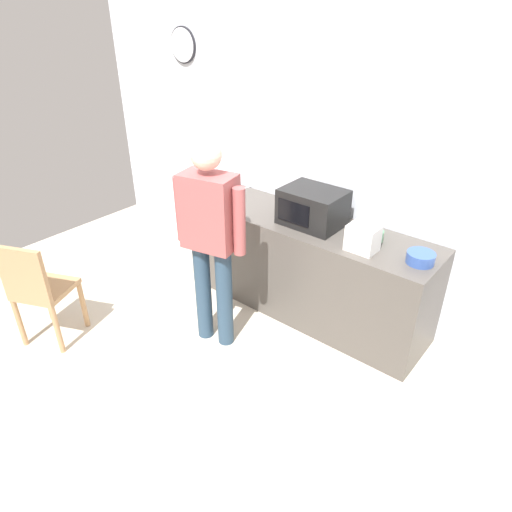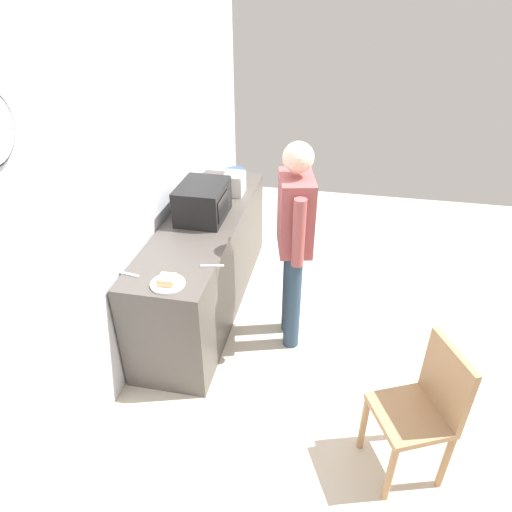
{
  "view_description": "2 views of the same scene",
  "coord_description": "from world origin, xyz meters",
  "px_view_note": "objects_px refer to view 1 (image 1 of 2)",
  "views": [
    {
      "loc": [
        2.05,
        -1.75,
        2.55
      ],
      "look_at": [
        -0.09,
        0.85,
        0.63
      ],
      "focal_mm": 32.15,
      "sensor_mm": 36.0,
      "label": 1
    },
    {
      "loc": [
        -3.17,
        0.09,
        2.66
      ],
      "look_at": [
        0.1,
        0.74,
        0.61
      ],
      "focal_mm": 32.06,
      "sensor_mm": 36.0,
      "label": 2
    }
  ],
  "objects_px": {
    "sandwich_plate": "(219,194)",
    "toaster": "(363,238)",
    "microwave": "(313,207)",
    "person_standing": "(210,232)",
    "cereal_bowl": "(373,235)",
    "fork_utensil": "(245,188)",
    "spoon_utensil": "(224,211)",
    "salad_bowl": "(421,258)",
    "wooden_chair": "(38,289)"
  },
  "relations": [
    {
      "from": "sandwich_plate",
      "to": "toaster",
      "type": "relative_size",
      "value": 1.07
    },
    {
      "from": "microwave",
      "to": "person_standing",
      "type": "relative_size",
      "value": 0.29
    },
    {
      "from": "microwave",
      "to": "person_standing",
      "type": "bearing_deg",
      "value": -113.8
    },
    {
      "from": "toaster",
      "to": "person_standing",
      "type": "bearing_deg",
      "value": -142.84
    },
    {
      "from": "cereal_bowl",
      "to": "fork_utensil",
      "type": "bearing_deg",
      "value": 172.05
    },
    {
      "from": "spoon_utensil",
      "to": "microwave",
      "type": "bearing_deg",
      "value": 21.26
    },
    {
      "from": "fork_utensil",
      "to": "spoon_utensil",
      "type": "bearing_deg",
      "value": -68.41
    },
    {
      "from": "cereal_bowl",
      "to": "spoon_utensil",
      "type": "relative_size",
      "value": 0.97
    },
    {
      "from": "salad_bowl",
      "to": "toaster",
      "type": "xyz_separation_m",
      "value": [
        -0.41,
        -0.09,
        0.06
      ]
    },
    {
      "from": "salad_bowl",
      "to": "cereal_bowl",
      "type": "xyz_separation_m",
      "value": [
        -0.42,
        0.1,
        0.0
      ]
    },
    {
      "from": "spoon_utensil",
      "to": "toaster",
      "type": "bearing_deg",
      "value": 6.48
    },
    {
      "from": "spoon_utensil",
      "to": "wooden_chair",
      "type": "bearing_deg",
      "value": -115.03
    },
    {
      "from": "microwave",
      "to": "cereal_bowl",
      "type": "relative_size",
      "value": 3.03
    },
    {
      "from": "microwave",
      "to": "toaster",
      "type": "distance_m",
      "value": 0.56
    },
    {
      "from": "cereal_bowl",
      "to": "wooden_chair",
      "type": "bearing_deg",
      "value": -137.38
    },
    {
      "from": "microwave",
      "to": "spoon_utensil",
      "type": "bearing_deg",
      "value": -158.74
    },
    {
      "from": "cereal_bowl",
      "to": "spoon_utensil",
      "type": "height_order",
      "value": "cereal_bowl"
    },
    {
      "from": "microwave",
      "to": "person_standing",
      "type": "height_order",
      "value": "person_standing"
    },
    {
      "from": "person_standing",
      "to": "spoon_utensil",
      "type": "bearing_deg",
      "value": 124.67
    },
    {
      "from": "toaster",
      "to": "person_standing",
      "type": "height_order",
      "value": "person_standing"
    },
    {
      "from": "person_standing",
      "to": "wooden_chair",
      "type": "bearing_deg",
      "value": -139.13
    },
    {
      "from": "toaster",
      "to": "fork_utensil",
      "type": "relative_size",
      "value": 1.29
    },
    {
      "from": "salad_bowl",
      "to": "person_standing",
      "type": "height_order",
      "value": "person_standing"
    },
    {
      "from": "person_standing",
      "to": "sandwich_plate",
      "type": "bearing_deg",
      "value": 130.29
    },
    {
      "from": "fork_utensil",
      "to": "microwave",
      "type": "bearing_deg",
      "value": -15.2
    },
    {
      "from": "sandwich_plate",
      "to": "cereal_bowl",
      "type": "distance_m",
      "value": 1.55
    },
    {
      "from": "fork_utensil",
      "to": "cereal_bowl",
      "type": "bearing_deg",
      "value": -7.95
    },
    {
      "from": "cereal_bowl",
      "to": "toaster",
      "type": "xyz_separation_m",
      "value": [
        0.01,
        -0.19,
        0.06
      ]
    },
    {
      "from": "salad_bowl",
      "to": "wooden_chair",
      "type": "bearing_deg",
      "value": -144.54
    },
    {
      "from": "toaster",
      "to": "wooden_chair",
      "type": "distance_m",
      "value": 2.56
    },
    {
      "from": "salad_bowl",
      "to": "toaster",
      "type": "relative_size",
      "value": 0.91
    },
    {
      "from": "microwave",
      "to": "sandwich_plate",
      "type": "bearing_deg",
      "value": -176.83
    },
    {
      "from": "fork_utensil",
      "to": "person_standing",
      "type": "height_order",
      "value": "person_standing"
    },
    {
      "from": "salad_bowl",
      "to": "cereal_bowl",
      "type": "bearing_deg",
      "value": 166.53
    },
    {
      "from": "salad_bowl",
      "to": "sandwich_plate",
      "type": "bearing_deg",
      "value": -179.8
    },
    {
      "from": "fork_utensil",
      "to": "person_standing",
      "type": "xyz_separation_m",
      "value": [
        0.59,
        -1.09,
        0.12
      ]
    },
    {
      "from": "person_standing",
      "to": "salad_bowl",
      "type": "bearing_deg",
      "value": 30.55
    },
    {
      "from": "sandwich_plate",
      "to": "fork_utensil",
      "type": "height_order",
      "value": "sandwich_plate"
    },
    {
      "from": "spoon_utensil",
      "to": "person_standing",
      "type": "height_order",
      "value": "person_standing"
    },
    {
      "from": "microwave",
      "to": "sandwich_plate",
      "type": "height_order",
      "value": "microwave"
    },
    {
      "from": "microwave",
      "to": "sandwich_plate",
      "type": "distance_m",
      "value": 1.03
    },
    {
      "from": "sandwich_plate",
      "to": "wooden_chair",
      "type": "distance_m",
      "value": 1.77
    },
    {
      "from": "sandwich_plate",
      "to": "spoon_utensil",
      "type": "distance_m",
      "value": 0.36
    },
    {
      "from": "cereal_bowl",
      "to": "salad_bowl",
      "type": "bearing_deg",
      "value": -13.47
    },
    {
      "from": "salad_bowl",
      "to": "toaster",
      "type": "bearing_deg",
      "value": -167.38
    },
    {
      "from": "toaster",
      "to": "spoon_utensil",
      "type": "relative_size",
      "value": 1.29
    },
    {
      "from": "sandwich_plate",
      "to": "microwave",
      "type": "bearing_deg",
      "value": 3.17
    },
    {
      "from": "cereal_bowl",
      "to": "toaster",
      "type": "height_order",
      "value": "toaster"
    },
    {
      "from": "microwave",
      "to": "wooden_chair",
      "type": "height_order",
      "value": "microwave"
    },
    {
      "from": "sandwich_plate",
      "to": "toaster",
      "type": "distance_m",
      "value": 1.56
    }
  ]
}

